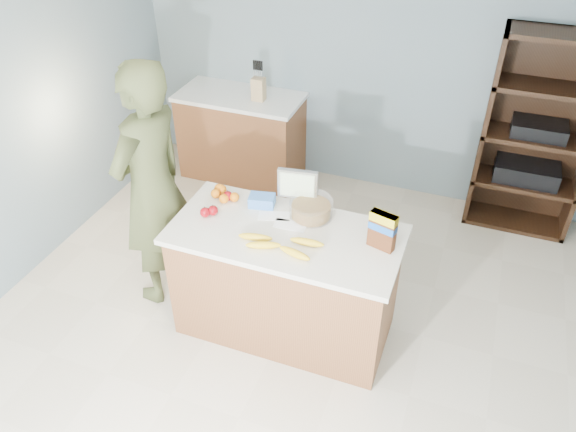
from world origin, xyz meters
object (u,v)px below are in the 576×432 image
(counter_peninsula, at_px, (286,285))
(person, at_px, (152,188))
(shelving_unit, at_px, (535,138))
(cereal_box, at_px, (383,228))
(tv, at_px, (298,186))

(counter_peninsula, xyz_separation_m, person, (-1.06, 0.08, 0.55))
(shelving_unit, bearing_deg, person, -142.90)
(counter_peninsula, relative_size, shelving_unit, 0.87)
(cereal_box, bearing_deg, person, 179.79)
(person, xyz_separation_m, tv, (1.02, 0.26, 0.10))
(counter_peninsula, distance_m, shelving_unit, 2.61)
(person, bearing_deg, tv, 112.38)
(counter_peninsula, relative_size, person, 0.81)
(person, relative_size, tv, 6.82)
(shelving_unit, distance_m, tv, 2.34)
(shelving_unit, xyz_separation_m, person, (-2.61, -1.97, 0.10))
(counter_peninsula, xyz_separation_m, tv, (-0.03, 0.33, 0.64))
(counter_peninsula, height_order, tv, tv)
(tv, bearing_deg, shelving_unit, 47.28)
(person, bearing_deg, shelving_unit, 135.37)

